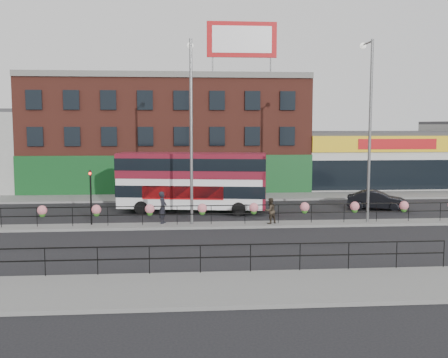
{
  "coord_description": "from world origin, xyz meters",
  "views": [
    {
      "loc": [
        -2.7,
        -30.34,
        5.99
      ],
      "look_at": [
        0.0,
        3.0,
        2.5
      ],
      "focal_mm": 42.0,
      "sensor_mm": 36.0,
      "label": 1
    }
  ],
  "objects": [
    {
      "name": "supermarket",
      "position": [
        16.0,
        19.9,
        2.65
      ],
      "size": [
        15.0,
        12.25,
        5.3
      ],
      "color": "silver",
      "rests_on": "ground"
    },
    {
      "name": "double_decker_bus",
      "position": [
        -1.98,
        5.11,
        2.5
      ],
      "size": [
        10.31,
        3.98,
        4.06
      ],
      "color": "white",
      "rests_on": "ground"
    },
    {
      "name": "south_pavement",
      "position": [
        0.0,
        -12.0,
        0.07
      ],
      "size": [
        60.0,
        4.0,
        0.15
      ],
      "primitive_type": "cube",
      "color": "slate",
      "rests_on": "ground"
    },
    {
      "name": "north_pavement",
      "position": [
        0.0,
        12.0,
        0.07
      ],
      "size": [
        60.0,
        4.0,
        0.15
      ],
      "primitive_type": "cube",
      "color": "slate",
      "rests_on": "ground"
    },
    {
      "name": "billboard",
      "position": [
        2.5,
        14.99,
        13.18
      ],
      "size": [
        6.0,
        0.29,
        4.4
      ],
      "color": "#B20D11",
      "rests_on": "brick_building"
    },
    {
      "name": "pedestrian_b",
      "position": [
        2.5,
        -0.09,
        0.91
      ],
      "size": [
        1.21,
        1.18,
        1.53
      ],
      "primitive_type": "imported",
      "rotation": [
        0.0,
        0.0,
        3.61
      ],
      "color": "#332A1F",
      "rests_on": "median"
    },
    {
      "name": "lamp_column_east",
      "position": [
        8.46,
        0.32,
        6.57
      ],
      "size": [
        0.39,
        1.9,
        10.84
      ],
      "color": "slate",
      "rests_on": "median"
    },
    {
      "name": "median_railing",
      "position": [
        -0.0,
        0.0,
        1.05
      ],
      "size": [
        30.04,
        0.56,
        1.23
      ],
      "color": "black",
      "rests_on": "median"
    },
    {
      "name": "yellow_line_inner",
      "position": [
        0.0,
        -9.7,
        0.01
      ],
      "size": [
        60.0,
        0.1,
        0.01
      ],
      "primitive_type": "cube",
      "color": "gold",
      "rests_on": "ground"
    },
    {
      "name": "pedestrian_a",
      "position": [
        -3.84,
        0.49,
        1.1
      ],
      "size": [
        0.91,
        0.78,
        1.89
      ],
      "primitive_type": "imported",
      "rotation": [
        0.0,
        0.0,
        1.32
      ],
      "color": "black",
      "rests_on": "median"
    },
    {
      "name": "ground",
      "position": [
        0.0,
        0.0,
        0.0
      ],
      "size": [
        120.0,
        120.0,
        0.0
      ],
      "primitive_type": "plane",
      "color": "black",
      "rests_on": "ground"
    },
    {
      "name": "south_railing",
      "position": [
        -2.0,
        -10.1,
        0.96
      ],
      "size": [
        20.04,
        0.05,
        1.12
      ],
      "color": "black",
      "rests_on": "south_pavement"
    },
    {
      "name": "median",
      "position": [
        0.0,
        0.0,
        0.07
      ],
      "size": [
        60.0,
        1.6,
        0.15
      ],
      "primitive_type": "cube",
      "color": "slate",
      "rests_on": "ground"
    },
    {
      "name": "yellow_line_outer",
      "position": [
        0.0,
        -9.88,
        0.01
      ],
      "size": [
        60.0,
        0.1,
        0.01
      ],
      "primitive_type": "cube",
      "color": "gold",
      "rests_on": "ground"
    },
    {
      "name": "lamp_column_west",
      "position": [
        -2.14,
        0.4,
        6.52
      ],
      "size": [
        0.39,
        1.89,
        10.74
      ],
      "color": "slate",
      "rests_on": "median"
    },
    {
      "name": "brick_building",
      "position": [
        -4.0,
        19.96,
        5.13
      ],
      "size": [
        25.0,
        12.21,
        10.3
      ],
      "color": "brown",
      "rests_on": "ground"
    },
    {
      "name": "traffic_light_median",
      "position": [
        -8.0,
        0.39,
        2.47
      ],
      "size": [
        0.15,
        0.28,
        3.65
      ],
      "color": "black",
      "rests_on": "median"
    },
    {
      "name": "car",
      "position": [
        11.0,
        5.22,
        0.67
      ],
      "size": [
        3.97,
        4.96,
        1.34
      ],
      "primitive_type": "imported",
      "rotation": [
        0.0,
        0.0,
        1.23
      ],
      "color": "black",
      "rests_on": "ground"
    }
  ]
}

